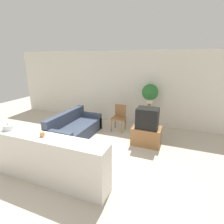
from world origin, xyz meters
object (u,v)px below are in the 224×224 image
Objects in this scene: television at (147,118)px; wooden_chair at (119,116)px; couch at (75,129)px; potted_plant at (150,92)px; decorative_bowl at (8,127)px.

television reaches higher than wooden_chair.
couch is 1.57m from wooden_chair.
television is at bearing 8.96° from couch.
television is at bearing -82.29° from potted_plant.
wooden_chair is at bearing 65.54° from decorative_bowl.
television is (2.22, 0.35, 0.53)m from couch.
wooden_chair is 3.40m from decorative_bowl.
couch is at bearing -136.88° from wooden_chair.
wooden_chair is 1.33m from potted_plant.
couch is 2.92× the size of potted_plant.
wooden_chair is at bearing 43.12° from couch.
wooden_chair is 1.34× the size of potted_plant.
wooden_chair is at bearing -150.47° from potted_plant.
couch is at bearing -171.04° from television.
wooden_chair is (1.13, 1.06, 0.23)m from couch.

